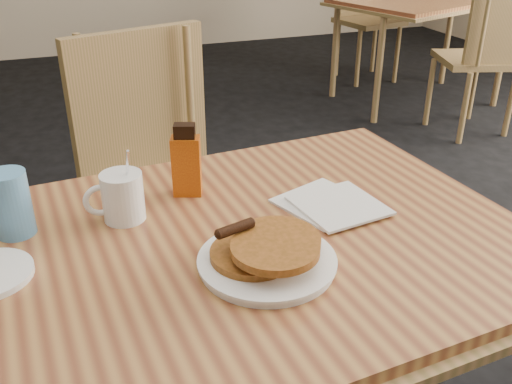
% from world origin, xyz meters
% --- Properties ---
extents(main_table, '(1.36, 0.97, 0.75)m').
position_xyz_m(main_table, '(-0.08, 0.03, 0.71)').
color(main_table, '#A9723C').
rests_on(main_table, floor).
extents(neighbor_table, '(1.40, 1.15, 0.75)m').
position_xyz_m(neighbor_table, '(2.22, 2.60, 0.71)').
color(neighbor_table, '#A9723C').
rests_on(neighbor_table, floor).
extents(chair_main_far, '(0.57, 0.58, 1.01)m').
position_xyz_m(chair_main_far, '(-0.08, 0.75, 0.61)').
color(chair_main_far, '#A1794B').
rests_on(chair_main_far, floor).
extents(chair_neighbor_far, '(0.52, 0.52, 0.98)m').
position_xyz_m(chair_neighbor_far, '(2.19, 3.35, 0.59)').
color(chair_neighbor_far, '#A1794B').
rests_on(chair_neighbor_far, floor).
extents(chair_neighbor_near, '(0.55, 0.56, 0.97)m').
position_xyz_m(chair_neighbor_near, '(2.19, 1.86, 0.58)').
color(chair_neighbor_near, '#A1794B').
rests_on(chair_neighbor_near, floor).
extents(pancake_plate, '(0.26, 0.26, 0.08)m').
position_xyz_m(pancake_plate, '(-0.01, -0.08, 0.77)').
color(pancake_plate, white).
rests_on(pancake_plate, main_table).
extents(coffee_mug, '(0.13, 0.09, 0.16)m').
position_xyz_m(coffee_mug, '(-0.23, 0.19, 0.80)').
color(coffee_mug, white).
rests_on(coffee_mug, main_table).
extents(syrup_bottle, '(0.07, 0.06, 0.17)m').
position_xyz_m(syrup_bottle, '(-0.07, 0.26, 0.83)').
color(syrup_bottle, maroon).
rests_on(syrup_bottle, main_table).
extents(napkin_stack, '(0.23, 0.24, 0.01)m').
position_xyz_m(napkin_stack, '(0.21, 0.09, 0.76)').
color(napkin_stack, silver).
rests_on(napkin_stack, main_table).
extents(blue_tumbler, '(0.09, 0.09, 0.14)m').
position_xyz_m(blue_tumbler, '(-0.45, 0.21, 0.82)').
color(blue_tumbler, '#5696CB').
rests_on(blue_tumbler, main_table).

